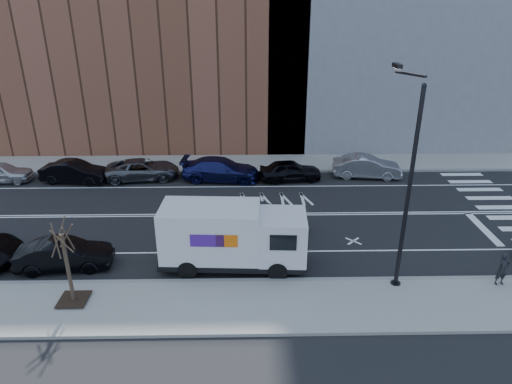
{
  "coord_description": "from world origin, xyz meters",
  "views": [
    {
      "loc": [
        0.41,
        -24.41,
        12.06
      ],
      "look_at": [
        0.87,
        0.15,
        1.4
      ],
      "focal_mm": 32.0,
      "sensor_mm": 36.0,
      "label": 1
    }
  ],
  "objects_px": {
    "fedex_van": "(232,236)",
    "driving_sedan": "(260,219)",
    "far_parked_a": "(1,172)",
    "pedestrian": "(503,269)",
    "far_parked_b": "(75,172)"
  },
  "relations": [
    {
      "from": "fedex_van",
      "to": "driving_sedan",
      "type": "distance_m",
      "value": 3.84
    },
    {
      "from": "fedex_van",
      "to": "far_parked_a",
      "type": "height_order",
      "value": "fedex_van"
    },
    {
      "from": "fedex_van",
      "to": "driving_sedan",
      "type": "height_order",
      "value": "fedex_van"
    },
    {
      "from": "fedex_van",
      "to": "pedestrian",
      "type": "height_order",
      "value": "fedex_van"
    },
    {
      "from": "fedex_van",
      "to": "far_parked_a",
      "type": "relative_size",
      "value": 1.68
    },
    {
      "from": "far_parked_a",
      "to": "pedestrian",
      "type": "relative_size",
      "value": 2.63
    },
    {
      "from": "far_parked_b",
      "to": "fedex_van",
      "type": "bearing_deg",
      "value": -127.44
    },
    {
      "from": "far_parked_a",
      "to": "far_parked_b",
      "type": "distance_m",
      "value": 5.18
    },
    {
      "from": "fedex_van",
      "to": "driving_sedan",
      "type": "bearing_deg",
      "value": 70.54
    },
    {
      "from": "far_parked_a",
      "to": "driving_sedan",
      "type": "distance_m",
      "value": 19.43
    },
    {
      "from": "fedex_van",
      "to": "far_parked_a",
      "type": "xyz_separation_m",
      "value": [
        -16.43,
        11.13,
        -0.94
      ]
    },
    {
      "from": "fedex_van",
      "to": "pedestrian",
      "type": "bearing_deg",
      "value": -6.21
    },
    {
      "from": "pedestrian",
      "to": "fedex_van",
      "type": "bearing_deg",
      "value": 160.77
    },
    {
      "from": "fedex_van",
      "to": "far_parked_b",
      "type": "xyz_separation_m",
      "value": [
        -11.26,
        10.99,
        -0.9
      ]
    },
    {
      "from": "fedex_van",
      "to": "far_parked_b",
      "type": "distance_m",
      "value": 15.76
    }
  ]
}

